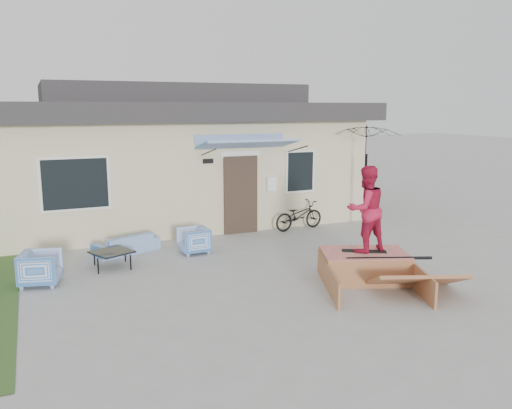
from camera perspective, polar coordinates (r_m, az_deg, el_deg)
name	(u,v)px	position (r m, az deg, el deg)	size (l,w,h in m)	color
ground	(279,290)	(9.94, 2.57, -9.30)	(90.00, 90.00, 0.00)	#9F9F9C
house	(171,153)	(16.95, -9.33, 5.62)	(10.80, 8.49, 4.10)	beige
loveseat	(126,240)	(12.62, -14.03, -3.84)	(1.52, 0.45, 0.60)	#2762B3
armchair_left	(40,266)	(10.91, -22.52, -6.28)	(0.71, 0.66, 0.73)	#2762B3
armchair_right	(194,239)	(12.32, -6.84, -3.78)	(0.65, 0.61, 0.67)	#2762B3
coffee_table	(112,259)	(11.59, -15.47, -5.80)	(0.74, 0.74, 0.37)	black
bicycle	(299,212)	(14.57, 4.72, -0.85)	(0.54, 1.54, 0.98)	black
patio_umbrella	(366,167)	(14.86, 11.98, 4.09)	(2.07, 1.96, 2.20)	black
skate_ramp	(364,266)	(10.63, 11.76, -6.60)	(1.65, 2.19, 0.55)	#955B38
skateboard	(364,251)	(10.60, 11.75, -4.96)	(0.87, 0.22, 0.05)	black
skater	(366,207)	(10.40, 11.93, -0.29)	(0.83, 0.64, 1.70)	#B4193B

